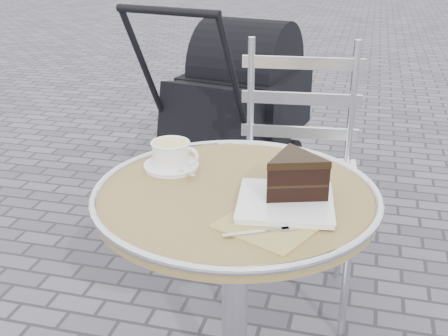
% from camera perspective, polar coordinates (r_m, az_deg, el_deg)
% --- Properties ---
extents(cafe_table, '(0.72, 0.72, 0.74)m').
position_cam_1_polar(cafe_table, '(1.48, 1.15, -8.20)').
color(cafe_table, silver).
rests_on(cafe_table, ground).
extents(cappuccino_set, '(0.16, 0.15, 0.07)m').
position_cam_1_polar(cappuccino_set, '(1.53, -5.35, 1.16)').
color(cappuccino_set, white).
rests_on(cappuccino_set, cafe_table).
extents(cake_plate_set, '(0.27, 0.36, 0.12)m').
position_cam_1_polar(cake_plate_set, '(1.33, 6.97, -1.42)').
color(cake_plate_set, tan).
rests_on(cake_plate_set, cafe_table).
extents(bistro_chair, '(0.48, 0.48, 0.98)m').
position_cam_1_polar(bistro_chair, '(2.07, 7.56, 2.30)').
color(bistro_chair, silver).
rests_on(bistro_chair, ground).
extents(baby_stroller, '(0.65, 1.10, 1.07)m').
position_cam_1_polar(baby_stroller, '(2.82, 1.28, 5.52)').
color(baby_stroller, black).
rests_on(baby_stroller, ground).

